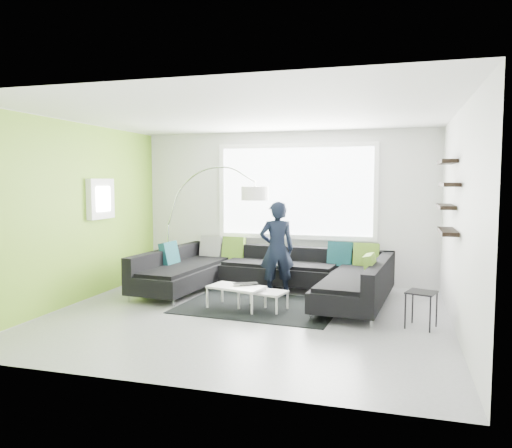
# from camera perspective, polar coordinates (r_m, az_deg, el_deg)

# --- Properties ---
(ground) EXTENTS (5.50, 5.50, 0.00)m
(ground) POSITION_cam_1_polar(r_m,az_deg,el_deg) (7.14, -1.12, -10.44)
(ground) COLOR gray
(ground) RESTS_ON ground
(room_shell) EXTENTS (5.54, 5.04, 2.82)m
(room_shell) POSITION_cam_1_polar(r_m,az_deg,el_deg) (7.07, -0.36, 4.26)
(room_shell) COLOR silver
(room_shell) RESTS_ON ground
(sectional_sofa) EXTENTS (4.05, 2.73, 0.83)m
(sectional_sofa) POSITION_cam_1_polar(r_m,az_deg,el_deg) (8.14, 1.02, -5.87)
(sectional_sofa) COLOR black
(sectional_sofa) RESTS_ON ground
(rug) EXTENTS (2.45, 1.86, 0.01)m
(rug) POSITION_cam_1_polar(r_m,az_deg,el_deg) (7.64, 0.43, -9.36)
(rug) COLOR black
(rug) RESTS_ON ground
(coffee_table) EXTENTS (1.15, 0.82, 0.34)m
(coffee_table) POSITION_cam_1_polar(r_m,az_deg,el_deg) (7.45, -0.74, -8.44)
(coffee_table) COLOR white
(coffee_table) RESTS_ON ground
(arc_lamp) EXTENTS (2.13, 1.16, 2.15)m
(arc_lamp) POSITION_cam_1_polar(r_m,az_deg,el_deg) (9.33, -10.04, -0.16)
(arc_lamp) COLOR silver
(arc_lamp) RESTS_ON ground
(side_table) EXTENTS (0.44, 0.44, 0.48)m
(side_table) POSITION_cam_1_polar(r_m,az_deg,el_deg) (6.86, 18.35, -9.29)
(side_table) COLOR black
(side_table) RESTS_ON ground
(person) EXTENTS (0.84, 0.78, 1.56)m
(person) POSITION_cam_1_polar(r_m,az_deg,el_deg) (8.16, 2.40, -2.89)
(person) COLOR black
(person) RESTS_ON ground
(laptop) EXTENTS (0.58, 0.56, 0.03)m
(laptop) POSITION_cam_1_polar(r_m,az_deg,el_deg) (7.47, -1.14, -6.95)
(laptop) COLOR black
(laptop) RESTS_ON coffee_table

